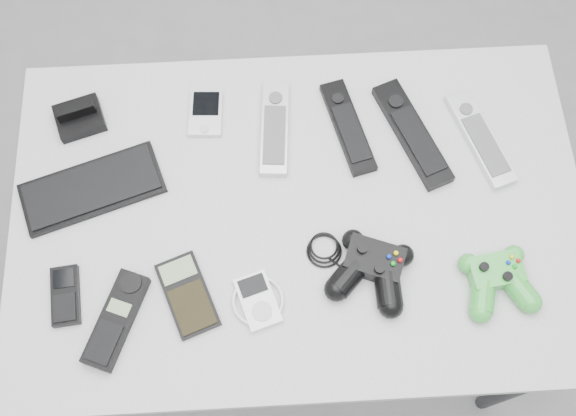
{
  "coord_description": "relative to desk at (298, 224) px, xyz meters",
  "views": [
    {
      "loc": [
        -0.1,
        -0.42,
        1.92
      ],
      "look_at": [
        -0.08,
        0.05,
        0.75
      ],
      "focal_mm": 42.0,
      "sensor_mm": 36.0,
      "label": 1
    }
  ],
  "objects": [
    {
      "name": "dock_bracket",
      "position": [
        -0.42,
        0.22,
        0.09
      ],
      "size": [
        0.11,
        0.1,
        0.05
      ],
      "primitive_type": "cube",
      "rotation": [
        0.0,
        0.0,
        0.3
      ],
      "color": "black",
      "rests_on": "desk"
    },
    {
      "name": "controller_green",
      "position": [
        0.35,
        -0.16,
        0.09
      ],
      "size": [
        0.15,
        0.16,
        0.05
      ],
      "primitive_type": null,
      "rotation": [
        0.0,
        0.0,
        0.13
      ],
      "color": "green",
      "rests_on": "desk"
    },
    {
      "name": "remote_silver_a",
      "position": [
        -0.04,
        0.18,
        0.07
      ],
      "size": [
        0.07,
        0.21,
        0.02
      ],
      "primitive_type": "cube",
      "rotation": [
        0.0,
        0.0,
        -0.08
      ],
      "color": "silver",
      "rests_on": "desk"
    },
    {
      "name": "controller_black",
      "position": [
        0.13,
        -0.12,
        0.09
      ],
      "size": [
        0.29,
        0.23,
        0.05
      ],
      "primitive_type": null,
      "rotation": [
        0.0,
        0.0,
        -0.37
      ],
      "color": "black",
      "rests_on": "desk"
    },
    {
      "name": "cordless_handset",
      "position": [
        -0.33,
        -0.19,
        0.08
      ],
      "size": [
        0.12,
        0.18,
        0.03
      ],
      "primitive_type": "cube",
      "rotation": [
        0.0,
        0.0,
        -0.39
      ],
      "color": "black",
      "rests_on": "desk"
    },
    {
      "name": "desk",
      "position": [
        0.0,
        0.0,
        0.0
      ],
      "size": [
        1.09,
        0.7,
        0.73
      ],
      "color": "#98989B",
      "rests_on": "floor"
    },
    {
      "name": "calculator",
      "position": [
        -0.21,
        -0.15,
        0.07
      ],
      "size": [
        0.12,
        0.17,
        0.01
      ],
      "primitive_type": "cube",
      "rotation": [
        0.0,
        0.0,
        0.35
      ],
      "color": "black",
      "rests_on": "desk"
    },
    {
      "name": "mp3_player",
      "position": [
        -0.08,
        -0.17,
        0.07
      ],
      "size": [
        0.12,
        0.12,
        0.02
      ],
      "primitive_type": "cube",
      "rotation": [
        0.0,
        0.0,
        0.3
      ],
      "color": "white",
      "rests_on": "desk"
    },
    {
      "name": "pda",
      "position": [
        -0.17,
        0.22,
        0.07
      ],
      "size": [
        0.07,
        0.1,
        0.02
      ],
      "primitive_type": "cube",
      "rotation": [
        0.0,
        0.0,
        -0.06
      ],
      "color": "silver",
      "rests_on": "desk"
    },
    {
      "name": "pda_keyboard",
      "position": [
        -0.39,
        0.07,
        0.07
      ],
      "size": [
        0.29,
        0.19,
        0.02
      ],
      "primitive_type": "cube",
      "rotation": [
        0.0,
        0.0,
        0.32
      ],
      "color": "black",
      "rests_on": "desk"
    },
    {
      "name": "remote_black_a",
      "position": [
        0.23,
        0.15,
        0.08
      ],
      "size": [
        0.14,
        0.25,
        0.02
      ],
      "primitive_type": "cube",
      "rotation": [
        0.0,
        0.0,
        0.37
      ],
      "color": "black",
      "rests_on": "desk"
    },
    {
      "name": "floor",
      "position": [
        0.06,
        -0.05,
        -0.67
      ],
      "size": [
        3.5,
        3.5,
        0.0
      ],
      "primitive_type": "plane",
      "color": "slate",
      "rests_on": "ground"
    },
    {
      "name": "remote_silver_b",
      "position": [
        0.37,
        0.13,
        0.07
      ],
      "size": [
        0.11,
        0.22,
        0.02
      ],
      "primitive_type": "cube",
      "rotation": [
        0.0,
        0.0,
        0.31
      ],
      "color": "silver",
      "rests_on": "desk"
    },
    {
      "name": "remote_black_b",
      "position": [
        0.11,
        0.17,
        0.07
      ],
      "size": [
        0.1,
        0.21,
        0.02
      ],
      "primitive_type": "cube",
      "rotation": [
        0.0,
        0.0,
        0.25
      ],
      "color": "black",
      "rests_on": "desk"
    },
    {
      "name": "mobile_phone",
      "position": [
        -0.43,
        -0.14,
        0.07
      ],
      "size": [
        0.06,
        0.11,
        0.02
      ],
      "primitive_type": "cube",
      "rotation": [
        0.0,
        0.0,
        0.1
      ],
      "color": "black",
      "rests_on": "desk"
    }
  ]
}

